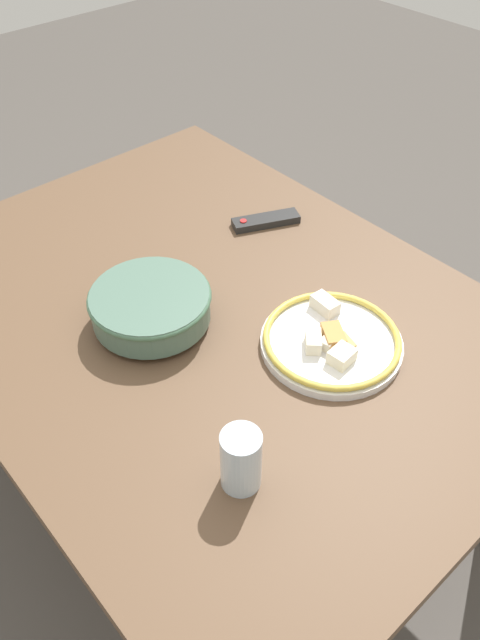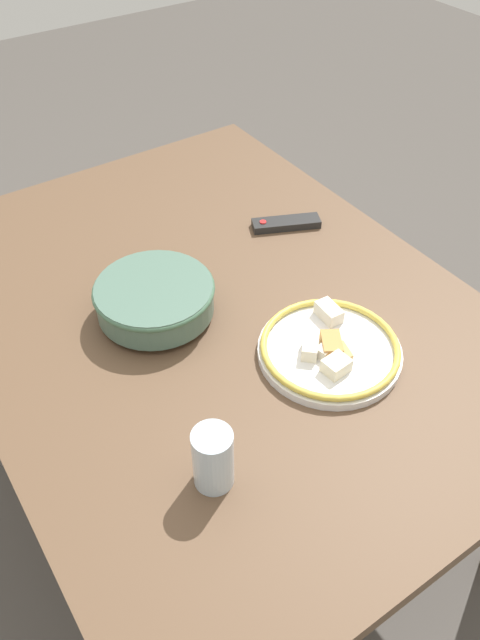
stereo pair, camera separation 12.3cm
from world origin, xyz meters
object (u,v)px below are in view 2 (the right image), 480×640
object	(u,v)px
noodle_bowl	(155,298)
food_plate	(330,349)
drinking_glass	(213,459)
tv_remote	(286,223)

from	to	relation	value
noodle_bowl	food_plate	size ratio (longest dim) A/B	0.88
noodle_bowl	drinking_glass	bearing A→B (deg)	-15.59
food_plate	tv_remote	size ratio (longest dim) A/B	1.65
noodle_bowl	tv_remote	world-z (taller)	noodle_bowl
tv_remote	noodle_bowl	bearing A→B (deg)	128.31
tv_remote	drinking_glass	distance (m)	0.78
tv_remote	drinking_glass	world-z (taller)	drinking_glass
tv_remote	drinking_glass	xyz separation A→B (m)	(0.53, -0.56, 0.05)
noodle_bowl	food_plate	xyz separation A→B (m)	(0.31, 0.24, -0.03)
noodle_bowl	drinking_glass	xyz separation A→B (m)	(0.43, -0.12, 0.01)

